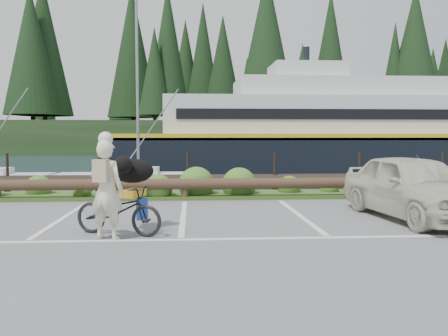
# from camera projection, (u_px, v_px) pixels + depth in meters

# --- Properties ---
(ground) EXTENTS (72.00, 72.00, 0.00)m
(ground) POSITION_uv_depth(u_px,v_px,m) (181.00, 235.00, 8.54)
(ground) COLOR #5C5C5F
(harbor_backdrop) EXTENTS (170.00, 160.00, 30.00)m
(harbor_backdrop) POSITION_uv_depth(u_px,v_px,m) (193.00, 145.00, 86.72)
(harbor_backdrop) COLOR #1A2A3F
(harbor_backdrop) RESTS_ON ground
(vegetation_strip) EXTENTS (34.00, 1.60, 0.10)m
(vegetation_strip) POSITION_uv_depth(u_px,v_px,m) (185.00, 195.00, 13.81)
(vegetation_strip) COLOR #3D5B21
(vegetation_strip) RESTS_ON ground
(log_rail) EXTENTS (32.00, 0.30, 0.60)m
(log_rail) POSITION_uv_depth(u_px,v_px,m) (185.00, 200.00, 13.12)
(log_rail) COLOR #443021
(log_rail) RESTS_ON ground
(bicycle) EXTENTS (1.79, 1.16, 0.89)m
(bicycle) POSITION_uv_depth(u_px,v_px,m) (118.00, 210.00, 8.54)
(bicycle) COLOR black
(bicycle) RESTS_ON ground
(cyclist) EXTENTS (0.73, 0.61, 1.72)m
(cyclist) POSITION_uv_depth(u_px,v_px,m) (106.00, 190.00, 8.13)
(cyclist) COLOR #EAE6C6
(cyclist) RESTS_ON ground
(dog) EXTENTS (0.65, 0.89, 0.46)m
(dog) POSITION_uv_depth(u_px,v_px,m) (132.00, 171.00, 9.01)
(dog) COLOR black
(dog) RESTS_ON bicycle
(parked_car) EXTENTS (2.09, 4.27, 1.40)m
(parked_car) POSITION_uv_depth(u_px,v_px,m) (414.00, 186.00, 10.16)
(parked_car) COLOR beige
(parked_car) RESTS_ON ground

